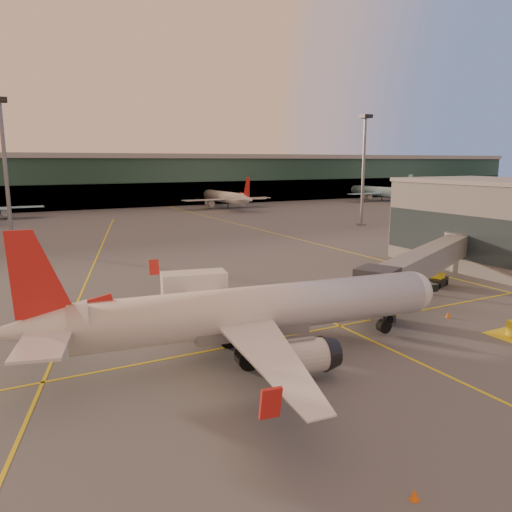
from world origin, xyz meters
name	(u,v)px	position (x,y,z in m)	size (l,w,h in m)	color
ground	(328,353)	(0.00, 0.00, 0.00)	(600.00, 600.00, 0.00)	#4C4F54
taxi_markings	(113,263)	(-7.32, 44.49, 0.01)	(100.12, 173.00, 0.01)	yellow
terminal	(68,181)	(0.00, 141.79, 8.76)	(400.00, 20.00, 17.60)	#19382D
gate_building	(488,222)	(41.93, 17.93, 6.29)	(18.40, 22.40, 12.60)	slate
mast_west_near	(5,163)	(-20.00, 66.00, 14.86)	(2.40, 2.40, 25.60)	slate
mast_east_near	(364,162)	(55.00, 62.00, 14.86)	(2.40, 2.40, 25.60)	slate
distant_aircraft_row	(120,213)	(10.83, 118.00, 0.00)	(350.00, 34.00, 13.00)	#91D1F4
main_airplane	(247,313)	(-5.88, 2.78, 3.50)	(35.65, 32.24, 10.76)	silver
jet_bridge	(431,260)	(22.03, 10.17, 3.78)	(30.51, 16.92, 5.49)	slate
catering_truck	(195,293)	(-6.25, 13.02, 2.69)	(6.53, 3.94, 4.74)	#BD3D1B
pushback_tug	(437,281)	(24.78, 11.53, 0.68)	(3.63, 2.76, 1.67)	black
cone_nose	(448,315)	(15.92, 2.03, 0.28)	(0.46, 0.46, 0.59)	orange
cone_wing_right	(415,495)	(-7.02, -16.16, 0.26)	(0.43, 0.43, 0.55)	orange
cone_wing_left	(173,298)	(-5.88, 20.79, 0.26)	(0.42, 0.42, 0.53)	orange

